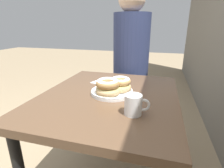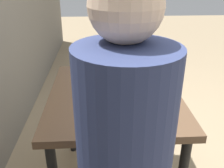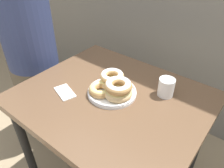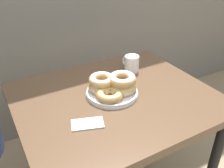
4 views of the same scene
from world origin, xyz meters
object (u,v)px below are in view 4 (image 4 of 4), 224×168
object	(u,v)px
dining_table	(115,112)
coffee_mug	(131,63)
donut_plate	(112,87)
napkin	(87,124)

from	to	relation	value
dining_table	coffee_mug	size ratio (longest dim) A/B	8.03
donut_plate	napkin	bearing A→B (deg)	-143.74
donut_plate	napkin	distance (m)	0.25
dining_table	napkin	bearing A→B (deg)	-147.87
donut_plate	coffee_mug	world-z (taller)	donut_plate
dining_table	coffee_mug	xyz separation A→B (m)	(0.20, 0.18, 0.14)
dining_table	napkin	world-z (taller)	napkin
dining_table	coffee_mug	distance (m)	0.30
dining_table	donut_plate	xyz separation A→B (m)	(-0.01, 0.02, 0.14)
dining_table	donut_plate	world-z (taller)	donut_plate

